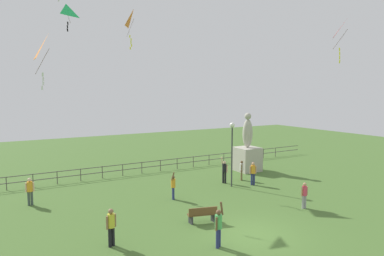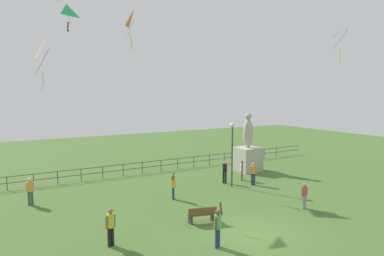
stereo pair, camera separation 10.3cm
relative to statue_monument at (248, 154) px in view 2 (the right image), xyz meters
name	(u,v)px [view 2 (the right image)]	position (x,y,z in m)	size (l,w,h in m)	color
ground_plane	(252,235)	(-8.13, -10.43, -1.49)	(80.00, 80.00, 0.00)	#476B2D
statue_monument	(248,154)	(0.00, 0.00, 0.00)	(1.87, 1.87, 4.94)	#B2AD9E
lamppost	(232,140)	(-4.07, -3.30, 1.82)	(0.36, 0.36, 4.57)	#38383D
park_bench	(202,214)	(-9.42, -8.06, -1.02)	(1.56, 0.79, 0.85)	brown
person_0	(218,225)	(-10.28, -10.75, -0.50)	(0.51, 0.32, 1.97)	navy
person_1	(173,185)	(-8.98, -3.86, -0.60)	(0.36, 0.46, 1.77)	navy
person_2	(253,172)	(-2.50, -3.74, -0.53)	(0.47, 0.31, 1.67)	navy
person_3	(30,189)	(-16.81, -0.66, -0.54)	(0.50, 0.31, 1.66)	#3F4C47
person_4	(111,225)	(-14.23, -8.36, -0.52)	(0.49, 0.31, 1.68)	black
person_5	(304,194)	(-3.19, -9.09, -0.62)	(0.45, 0.28, 1.51)	#99999E
person_6	(242,169)	(-2.37, -2.27, -0.62)	(0.29, 0.39, 1.50)	brown
person_7	(225,170)	(-3.99, -2.30, -0.51)	(0.39, 0.51, 1.94)	black
kite_0	(67,12)	(-13.96, 1.65, 10.44)	(1.18, 0.89, 1.78)	#1EB759
kite_1	(49,50)	(-15.83, -3.76, 7.30)	(1.06, 1.10, 2.72)	orange
kite_2	(134,20)	(-8.86, 2.86, 10.64)	(1.00, 1.09, 2.99)	orange
kite_4	(348,30)	(-0.73, -9.60, 8.69)	(1.26, 1.25, 2.47)	red
waterfront_railing	(137,166)	(-8.60, 3.57, -0.86)	(36.05, 0.06, 0.95)	#4C4742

